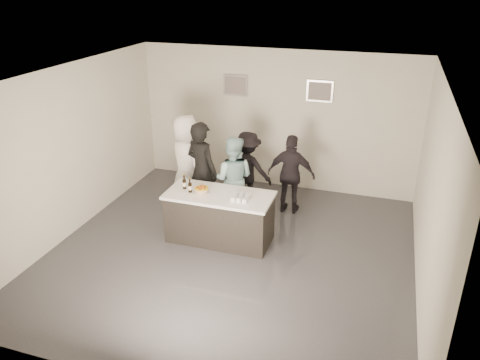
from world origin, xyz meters
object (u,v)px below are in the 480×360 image
at_px(beer_bottle_a, 184,182).
at_px(person_guest_right, 291,174).
at_px(person_guest_left, 186,162).
at_px(bar_counter, 220,217).
at_px(person_guest_back, 247,169).
at_px(person_main_black, 202,171).
at_px(beer_bottle_b, 190,185).
at_px(cake, 202,190).
at_px(person_main_blue, 233,178).

distance_m(beer_bottle_a, person_guest_right, 2.17).
bearing_deg(person_guest_left, person_guest_right, -134.30).
height_order(bar_counter, beer_bottle_a, beer_bottle_a).
bearing_deg(person_guest_back, person_main_black, 54.99).
xyz_separation_m(beer_bottle_b, person_guest_left, (-0.59, 1.18, -0.08)).
relative_size(bar_counter, beer_bottle_b, 7.15).
height_order(person_main_black, person_guest_left, person_main_black).
height_order(cake, person_main_blue, person_main_blue).
distance_m(cake, beer_bottle_b, 0.22).
height_order(beer_bottle_a, person_main_blue, person_main_blue).
bearing_deg(person_main_black, beer_bottle_a, 108.04).
relative_size(bar_counter, person_guest_right, 1.16).
xyz_separation_m(person_main_black, person_guest_back, (0.65, 0.80, -0.19)).
distance_m(bar_counter, cake, 0.58).
distance_m(bar_counter, person_guest_left, 1.64).
distance_m(beer_bottle_b, person_guest_right, 2.13).
distance_m(person_main_black, person_guest_left, 0.63).
bearing_deg(beer_bottle_a, person_guest_right, 41.51).
bearing_deg(person_guest_right, person_main_blue, 31.91).
height_order(person_main_black, person_guest_right, person_main_black).
distance_m(bar_counter, person_main_blue, 0.93).
distance_m(person_guest_right, person_guest_back, 0.91).
height_order(beer_bottle_a, person_guest_right, person_guest_right).
relative_size(beer_bottle_a, person_main_black, 0.13).
bearing_deg(person_guest_back, beer_bottle_b, 75.14).
bearing_deg(person_main_blue, person_main_black, 6.44).
relative_size(beer_bottle_a, person_guest_right, 0.16).
distance_m(bar_counter, person_guest_right, 1.77).
height_order(beer_bottle_b, person_main_black, person_main_black).
bearing_deg(person_guest_right, person_guest_left, 10.48).
xyz_separation_m(bar_counter, person_guest_back, (0.04, 1.52, 0.33)).
relative_size(cake, person_guest_left, 0.13).
xyz_separation_m(person_main_black, person_guest_left, (-0.49, 0.39, -0.02)).
bearing_deg(person_guest_left, person_guest_back, -124.14).
height_order(cake, person_guest_left, person_guest_left).
bearing_deg(cake, beer_bottle_b, -166.01).
xyz_separation_m(person_guest_right, person_guest_back, (-0.91, 0.06, -0.02)).
distance_m(beer_bottle_a, person_guest_left, 1.17).
bearing_deg(person_guest_left, bar_counter, 171.03).
bearing_deg(person_guest_right, cake, 50.35).
bearing_deg(beer_bottle_a, beer_bottle_b, -34.07).
distance_m(person_main_blue, person_guest_left, 1.10).
height_order(bar_counter, cake, cake).
bearing_deg(beer_bottle_a, person_guest_back, 64.72).
height_order(person_guest_left, person_guest_right, person_guest_left).
relative_size(person_main_black, person_guest_right, 1.21).
bearing_deg(person_guest_left, person_main_blue, -157.26).
bearing_deg(person_main_black, person_guest_right, -132.47).
bearing_deg(beer_bottle_b, bar_counter, 8.99).
height_order(person_main_blue, person_guest_back, person_main_blue).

